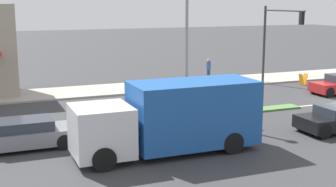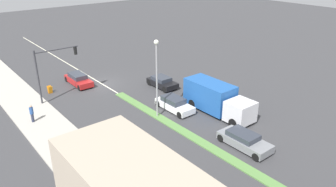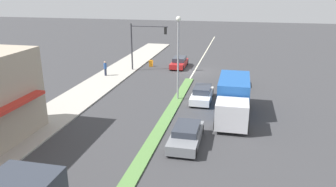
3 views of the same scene
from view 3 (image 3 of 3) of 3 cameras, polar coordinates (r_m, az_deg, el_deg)
name	(u,v)px [view 3 (image 3 of 3)]	position (r m, az deg, el deg)	size (l,w,h in m)	color
ground_plane	(159,131)	(23.64, -1.50, -6.47)	(160.00, 160.00, 0.00)	#38383A
sidewalk_right	(43,122)	(26.69, -20.95, -4.63)	(4.00, 73.00, 0.12)	#A8A399
lane_marking_center	(195,71)	(40.42, 4.65, 3.95)	(0.16, 60.00, 0.01)	beige
traffic_signal_main	(143,39)	(39.65, -4.40, 9.43)	(4.59, 0.34, 5.60)	#333338
street_lamp	(178,48)	(28.76, 1.79, 7.97)	(0.44, 0.44, 7.37)	gray
pedestrian	(105,68)	(38.14, -10.87, 4.37)	(0.34, 0.34, 1.67)	#282D42
warning_aframe_sign	(151,63)	(42.40, -2.99, 5.24)	(0.45, 0.53, 0.84)	orange
delivery_truck	(233,98)	(26.36, 11.29, -0.76)	(2.44, 7.50, 2.87)	silver
hatchback_red	(179,62)	(42.04, 1.97, 5.43)	(1.73, 4.43, 1.30)	#AD1E1E
suv_black	(235,80)	(34.72, 11.62, 2.30)	(1.85, 3.84, 1.22)	black
van_white	(202,94)	(29.56, 5.94, -0.13)	(1.74, 4.24, 1.31)	silver
suv_grey	(186,135)	(21.54, 3.18, -7.26)	(1.86, 4.39, 1.24)	slate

